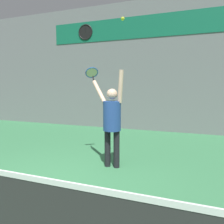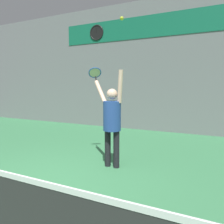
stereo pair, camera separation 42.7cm
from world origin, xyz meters
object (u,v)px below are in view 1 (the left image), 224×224
scoreboard_clock (85,32)px  tennis_player (112,119)px  tennis_ball (123,19)px  tennis_racket (92,73)px

scoreboard_clock → tennis_player: 5.80m
tennis_ball → tennis_player: bearing=156.9°
scoreboard_clock → tennis_player: bearing=-56.7°
scoreboard_clock → tennis_racket: scoreboard_clock is taller
scoreboard_clock → tennis_ball: (3.01, -4.29, -0.97)m
scoreboard_clock → tennis_racket: size_ratio=1.62×
tennis_player → tennis_racket: (-0.70, 0.50, 0.99)m
scoreboard_clock → tennis_player: scoreboard_clock is taller
tennis_racket → scoreboard_clock: bearing=119.2°
tennis_ball → tennis_racket: bearing=147.4°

